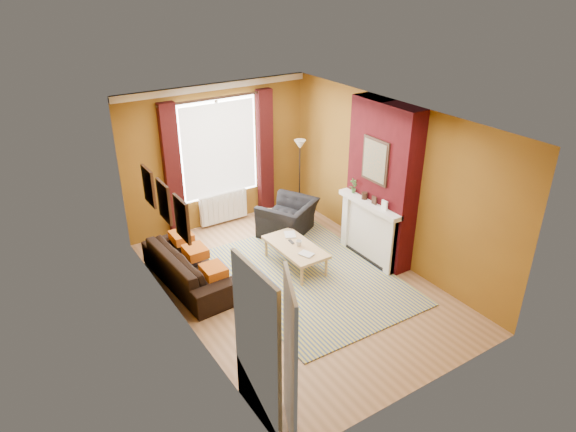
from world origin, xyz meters
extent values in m
plane|color=olive|center=(0.00, 0.00, 0.00)|extent=(5.50, 5.50, 0.00)
cube|color=brown|center=(0.00, 2.75, 1.40)|extent=(3.80, 0.02, 2.80)
cube|color=brown|center=(0.00, -2.75, 1.40)|extent=(3.80, 0.02, 2.80)
cube|color=brown|center=(1.90, 0.00, 1.40)|extent=(0.02, 5.50, 2.80)
cube|color=brown|center=(-1.90, 0.00, 1.40)|extent=(0.02, 5.50, 2.80)
cube|color=white|center=(0.00, 0.00, 2.80)|extent=(3.80, 5.50, 0.01)
cube|color=#43090E|center=(1.72, 0.00, 1.40)|extent=(0.35, 1.40, 2.80)
cube|color=silver|center=(1.53, 0.00, 0.55)|extent=(0.12, 1.30, 1.10)
cube|color=silver|center=(1.48, 0.00, 1.08)|extent=(0.22, 1.40, 0.08)
cube|color=silver|center=(1.51, -0.58, 0.52)|extent=(0.16, 0.14, 1.04)
cube|color=silver|center=(1.51, 0.58, 0.52)|extent=(0.16, 0.14, 1.04)
cube|color=black|center=(1.56, 0.00, 0.45)|extent=(0.06, 0.80, 0.90)
cube|color=black|center=(1.54, 0.00, 0.03)|extent=(0.20, 1.00, 0.06)
cube|color=silver|center=(1.49, -0.35, 1.20)|extent=(0.03, 0.12, 0.16)
cube|color=black|center=(1.49, -0.10, 1.19)|extent=(0.03, 0.10, 0.14)
cylinder|color=black|center=(1.49, 0.15, 1.18)|extent=(0.10, 0.10, 0.12)
cube|color=black|center=(1.53, 0.00, 1.85)|extent=(0.03, 0.60, 0.75)
cube|color=#AC713A|center=(1.51, 0.00, 1.85)|extent=(0.01, 0.52, 0.66)
cube|color=silver|center=(0.00, 2.71, 2.74)|extent=(3.80, 0.08, 0.12)
cube|color=white|center=(0.00, 2.72, 1.55)|extent=(1.60, 0.04, 1.90)
cube|color=white|center=(0.00, 2.68, 1.55)|extent=(1.50, 0.02, 1.80)
cube|color=silver|center=(0.00, 2.70, 1.55)|extent=(0.06, 0.04, 1.90)
cube|color=#3B0D0E|center=(-0.98, 2.63, 1.35)|extent=(0.30, 0.16, 2.50)
cube|color=#3B0D0E|center=(0.98, 2.63, 1.35)|extent=(0.30, 0.16, 2.50)
cylinder|color=black|center=(0.00, 2.63, 2.55)|extent=(2.30, 0.05, 0.05)
cube|color=silver|center=(0.00, 2.65, 0.35)|extent=(1.00, 0.10, 0.60)
cube|color=silver|center=(-0.45, 2.59, 0.35)|extent=(0.04, 0.03, 0.56)
cube|color=silver|center=(-0.34, 2.59, 0.35)|extent=(0.04, 0.03, 0.56)
cube|color=silver|center=(-0.23, 2.59, 0.35)|extent=(0.04, 0.03, 0.56)
cube|color=silver|center=(-0.12, 2.59, 0.35)|extent=(0.04, 0.03, 0.56)
cube|color=silver|center=(-0.01, 2.59, 0.35)|extent=(0.04, 0.03, 0.56)
cube|color=silver|center=(0.10, 2.59, 0.35)|extent=(0.04, 0.03, 0.56)
cube|color=silver|center=(0.21, 2.59, 0.35)|extent=(0.04, 0.03, 0.56)
cube|color=silver|center=(0.32, 2.59, 0.35)|extent=(0.04, 0.03, 0.56)
cube|color=silver|center=(0.43, 2.59, 0.35)|extent=(0.04, 0.03, 0.56)
cube|color=black|center=(-1.87, -0.10, 1.75)|extent=(0.04, 0.44, 0.58)
cube|color=#B9E335|center=(-1.84, -0.10, 1.75)|extent=(0.01, 0.38, 0.52)
cube|color=black|center=(-1.87, 0.55, 1.75)|extent=(0.04, 0.44, 0.58)
cube|color=green|center=(-1.84, 0.55, 1.75)|extent=(0.01, 0.38, 0.52)
cube|color=black|center=(-1.87, 1.20, 1.75)|extent=(0.04, 0.44, 0.58)
cube|color=#CA323F|center=(-1.84, 1.20, 1.75)|extent=(0.01, 0.38, 0.52)
cube|color=silver|center=(-1.88, -2.05, 1.00)|extent=(0.05, 0.94, 2.06)
cube|color=black|center=(-1.85, -2.05, 1.00)|extent=(0.02, 0.80, 1.98)
cube|color=silver|center=(-1.68, -2.41, 1.00)|extent=(0.37, 0.74, 1.98)
imported|color=#3A6E30|center=(1.49, 0.45, 1.26)|extent=(0.14, 0.10, 0.27)
cube|color=#A94A0E|center=(-1.27, 0.40, 0.48)|extent=(0.34, 0.40, 0.16)
cube|color=#A94A0E|center=(-1.27, 1.10, 0.48)|extent=(0.34, 0.40, 0.16)
cube|color=#A94A0E|center=(-1.27, 1.70, 0.48)|extent=(0.34, 0.40, 0.16)
cube|color=navy|center=(0.32, 0.06, 0.01)|extent=(2.54, 3.48, 0.02)
imported|color=black|center=(-1.42, 1.00, 0.30)|extent=(0.94, 2.13, 0.61)
imported|color=black|center=(0.84, 1.57, 0.33)|extent=(1.34, 1.29, 0.67)
cube|color=tan|center=(0.29, 0.48, 0.39)|extent=(0.64, 1.25, 0.05)
cylinder|color=tan|center=(0.05, -0.08, 0.18)|extent=(0.05, 0.05, 0.36)
cylinder|color=tan|center=(0.55, -0.08, 0.18)|extent=(0.05, 0.05, 0.36)
cylinder|color=tan|center=(0.04, 1.03, 0.18)|extent=(0.05, 0.05, 0.36)
cylinder|color=tan|center=(0.53, 1.04, 0.18)|extent=(0.05, 0.05, 0.36)
cylinder|color=olive|center=(0.62, 1.93, 0.19)|extent=(0.32, 0.32, 0.39)
cylinder|color=black|center=(1.52, 2.18, 0.01)|extent=(0.25, 0.25, 0.03)
cylinder|color=black|center=(1.52, 2.18, 0.77)|extent=(0.03, 0.03, 1.49)
cone|color=beige|center=(1.52, 2.18, 1.52)|extent=(0.25, 0.25, 0.18)
imported|color=#999999|center=(0.20, 0.09, 0.42)|extent=(0.24, 0.28, 0.02)
imported|color=#999999|center=(0.34, 0.88, 0.42)|extent=(0.28, 0.32, 0.02)
imported|color=#999999|center=(0.34, 0.44, 0.46)|extent=(0.12, 0.12, 0.10)
cube|color=#262628|center=(0.30, 0.61, 0.42)|extent=(0.06, 0.15, 0.02)
camera|label=1|loc=(-3.93, -5.88, 4.75)|focal=32.00mm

